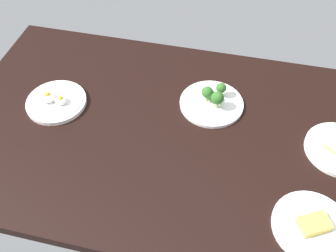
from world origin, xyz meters
TOP-DOWN VIEW (x-y plane):
  - dining_table at (0.00, 0.00)cm, footprint 146.42×89.52cm
  - plate_eggs at (41.57, -2.88)cm, footprint 21.17×21.17cm
  - plate_broccoli at (-12.53, -14.97)cm, footprint 22.55×22.55cm
  - plate_cheese at (-46.46, 25.34)cm, footprint 22.05×22.05cm

SIDE VIEW (x-z plane):
  - dining_table at x=0.00cm, z-range 0.00..4.00cm
  - plate_cheese at x=-46.46cm, z-range 3.14..6.77cm
  - plate_eggs at x=41.57cm, z-range 2.56..7.88cm
  - plate_broccoli at x=-12.53cm, z-range 1.86..9.82cm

